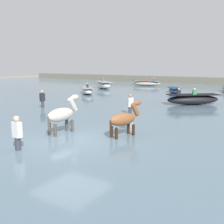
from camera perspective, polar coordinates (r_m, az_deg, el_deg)
The scene contains 12 objects.
ground_plane at distance 10.54m, azimuth -8.78°, elevation -8.24°, with size 120.00×120.00×0.00m, color gray.
water_surface at distance 18.90m, azimuth 11.97°, elevation 0.54°, with size 90.00×90.00×0.43m, color slate.
horse_lead_pinto at distance 11.33m, azimuth -10.76°, elevation -0.78°, with size 0.53×1.84×2.01m.
horse_trailing_chestnut at distance 10.69m, azimuth 2.63°, elevation -1.77°, with size 0.83×1.70×1.86m.
boat_near_starboard at distance 32.70m, azimuth -1.86°, elevation 5.87°, with size 3.87×3.53×1.31m.
boat_near_port at distance 26.61m, azimuth -5.41°, elevation 4.64°, with size 3.08×3.09×1.13m.
boat_far_offshore at distance 28.04m, azimuth 13.33°, elevation 4.59°, with size 2.29×2.71×0.69m.
boat_mid_outer at distance 37.07m, azimuth 7.48°, elevation 6.19°, with size 3.92×2.09×1.16m.
boat_far_inshore at distance 20.22m, azimuth 17.14°, elevation 2.64°, with size 3.78×3.59×1.23m.
person_onlooker_right at distance 15.53m, azimuth 3.97°, elevation 1.12°, with size 0.34×0.38×1.63m.
person_wading_mid at distance 18.49m, azimuth -14.86°, elevation 2.26°, with size 0.25×0.35×1.63m.
person_onlooker_left at distance 9.54m, azimuth -19.83°, elevation -5.27°, with size 0.32×0.21×1.63m.
Camera 1 is at (6.78, -7.37, 3.31)m, focal length 42.11 mm.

